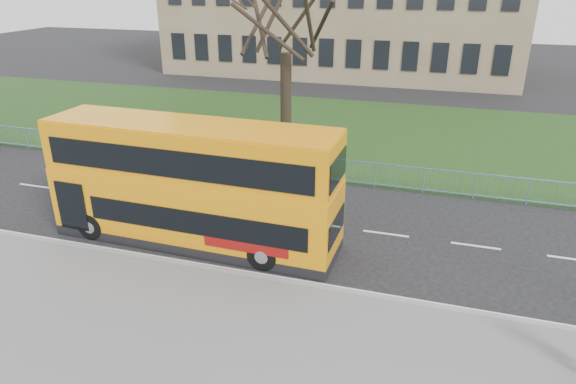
% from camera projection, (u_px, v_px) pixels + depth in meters
% --- Properties ---
extents(ground, '(120.00, 120.00, 0.00)m').
position_uv_depth(ground, '(283.00, 256.00, 16.66)').
color(ground, black).
rests_on(ground, ground).
extents(kerb, '(80.00, 0.20, 0.14)m').
position_uv_depth(kerb, '(268.00, 279.00, 15.27)').
color(kerb, gray).
rests_on(kerb, ground).
extents(grass_verge, '(80.00, 15.40, 0.08)m').
position_uv_depth(grass_verge, '(359.00, 133.00, 29.20)').
color(grass_verge, '#1C3B15').
rests_on(grass_verge, ground).
extents(guard_railing, '(40.00, 0.12, 1.10)m').
position_uv_depth(guard_railing, '(329.00, 171.00, 22.24)').
color(guard_railing, '#6595B4').
rests_on(guard_railing, ground).
extents(bare_tree, '(8.13, 8.13, 11.62)m').
position_uv_depth(bare_tree, '(286.00, 32.00, 23.91)').
color(bare_tree, black).
rests_on(bare_tree, grass_verge).
extents(yellow_bus, '(9.75, 2.57, 4.06)m').
position_uv_depth(yellow_bus, '(192.00, 181.00, 16.75)').
color(yellow_bus, orange).
rests_on(yellow_bus, ground).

